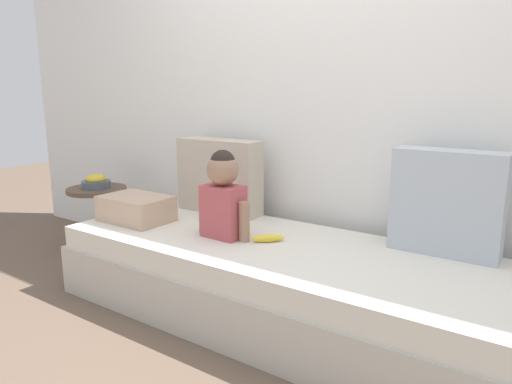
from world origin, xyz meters
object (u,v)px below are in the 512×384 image
Objects in this scene: couch at (283,283)px; throw_pillow_left at (219,176)px; throw_pillow_right at (447,203)px; folded_blanket at (136,208)px; banana at (268,238)px; fruit_bowl at (96,182)px; toddler at (223,194)px; side_table at (98,202)px.

couch is 0.87m from throw_pillow_left.
folded_blanket is at bearing -164.73° from throw_pillow_right.
throw_pillow_left reaches higher than banana.
throw_pillow_right is 2.34m from fruit_bowl.
toddler is 0.64m from folded_blanket.
toddler is (-0.33, -0.06, 0.43)m from couch.
toddler reaches higher than banana.
folded_blanket is (-0.85, -0.11, 0.05)m from banana.
throw_pillow_right is 1.22× the size of folded_blanket.
banana is at bearing -5.21° from side_table.
side_table is at bearing -175.33° from throw_pillow_right.
toddler is at bearing -166.21° from banana.
folded_blanket is at bearing -19.76° from fruit_bowl.
folded_blanket is at bearing -175.20° from toddler.
folded_blanket is (-1.62, -0.44, -0.17)m from throw_pillow_right.
folded_blanket is at bearing -19.76° from side_table.
toddler is at bearing -8.68° from side_table.
throw_pillow_right is at bearing 26.34° from couch.
throw_pillow_left is 1.40× the size of folded_blanket.
throw_pillow_right is 0.87m from banana.
banana is (-0.77, -0.33, -0.22)m from throw_pillow_right.
side_table is 0.15m from fruit_bowl.
throw_pillow_right is at bearing 15.27° from folded_blanket.
toddler is 0.97× the size of side_table.
fruit_bowl reaches higher than folded_blanket.
throw_pillow_right is at bearing 0.00° from throw_pillow_left.
throw_pillow_right is 2.44× the size of fruit_bowl.
throw_pillow_left is 0.54m from folded_blanket.
banana is at bearing 178.77° from couch.
side_table is 2.35× the size of fruit_bowl.
throw_pillow_right reaches higher than couch.
side_table is at bearing -168.98° from throw_pillow_left.
throw_pillow_left reaches higher than folded_blanket.
throw_pillow_right is at bearing 23.39° from banana.
throw_pillow_left is at bearing 58.41° from folded_blanket.
toddler is (0.34, -0.39, 0.00)m from throw_pillow_left.
fruit_bowl is at bearing 171.32° from toddler.
throw_pillow_left is 3.30× the size of banana.
throw_pillow_right is 1.07× the size of toddler.
toddler is (-1.01, -0.39, -0.01)m from throw_pillow_right.
throw_pillow_left is 1.00m from fruit_bowl.
side_table is (-1.56, 0.14, -0.05)m from banana.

